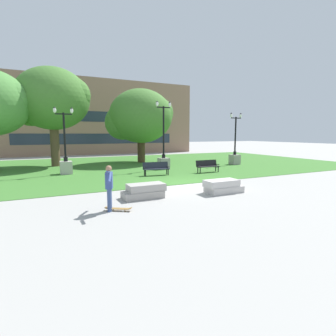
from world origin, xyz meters
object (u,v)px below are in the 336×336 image
object	(u,v)px
concrete_block_center	(144,191)
lamp_post_right	(66,160)
person_skateboarder	(109,185)
concrete_block_left	(223,187)
skateboard	(118,209)
park_bench_near_left	(207,165)
park_bench_near_right	(156,168)
lamp_post_center	(235,154)
lamp_post_left	(164,156)

from	to	relation	value
concrete_block_center	lamp_post_right	xyz separation A→B (m)	(-2.58, 9.00, 0.68)
person_skateboarder	lamp_post_right	size ratio (longest dim) A/B	0.36
concrete_block_left	skateboard	bearing A→B (deg)	-171.55
concrete_block_center	park_bench_near_left	bearing A→B (deg)	37.47
park_bench_near_right	lamp_post_center	bearing A→B (deg)	17.34
lamp_post_right	lamp_post_center	distance (m)	14.78
park_bench_near_right	lamp_post_center	size ratio (longest dim) A/B	0.39
concrete_block_left	person_skateboarder	bearing A→B (deg)	-173.07
skateboard	park_bench_near_left	world-z (taller)	park_bench_near_left
concrete_block_left	park_bench_near_left	size ratio (longest dim) A/B	1.05
concrete_block_left	lamp_post_center	xyz separation A→B (m)	(8.37, 9.23, 0.69)
concrete_block_center	lamp_post_left	bearing A→B (deg)	60.31
park_bench_near_right	person_skateboarder	bearing A→B (deg)	-124.45
park_bench_near_right	lamp_post_left	world-z (taller)	lamp_post_left
concrete_block_center	person_skateboarder	distance (m)	2.39
lamp_post_right	lamp_post_center	bearing A→B (deg)	-1.64
concrete_block_center	lamp_post_right	distance (m)	9.39
park_bench_near_left	park_bench_near_right	distance (m)	4.00
skateboard	park_bench_near_right	world-z (taller)	park_bench_near_right
skateboard	lamp_post_right	xyz separation A→B (m)	(-1.01, 10.46, 0.90)
concrete_block_left	lamp_post_left	world-z (taller)	lamp_post_left
concrete_block_center	skateboard	bearing A→B (deg)	-137.08
concrete_block_left	lamp_post_left	size ratio (longest dim) A/B	0.35
park_bench_near_left	lamp_post_right	xyz separation A→B (m)	(-9.54, 3.67, 0.45)
concrete_block_center	park_bench_near_left	world-z (taller)	park_bench_near_left
lamp_post_center	park_bench_near_right	bearing A→B (deg)	-162.66
park_bench_near_left	lamp_post_center	bearing A→B (deg)	31.78
skateboard	lamp_post_left	world-z (taller)	lamp_post_left
concrete_block_center	skateboard	world-z (taller)	concrete_block_center
concrete_block_left	skateboard	distance (m)	5.46
concrete_block_left	park_bench_near_left	distance (m)	6.76
skateboard	park_bench_near_left	xyz separation A→B (m)	(8.52, 6.79, 0.45)
lamp_post_center	lamp_post_left	bearing A→B (deg)	-178.60
skateboard	lamp_post_left	bearing A→B (deg)	57.18
concrete_block_left	person_skateboarder	xyz separation A→B (m)	(-5.69, -0.69, 0.67)
lamp_post_left	park_bench_near_right	bearing A→B (deg)	-123.92
person_skateboarder	park_bench_near_right	bearing A→B (deg)	55.55
lamp_post_right	person_skateboarder	bearing A→B (deg)	-86.02
person_skateboarder	lamp_post_left	distance (m)	11.79
concrete_block_center	lamp_post_right	size ratio (longest dim) A/B	0.40
person_skateboarder	skateboard	distance (m)	0.95
skateboard	lamp_post_center	bearing A→B (deg)	36.10
park_bench_near_left	lamp_post_right	bearing A→B (deg)	158.97
park_bench_near_right	lamp_post_right	bearing A→B (deg)	149.26
skateboard	park_bench_near_right	bearing A→B (deg)	57.61
lamp_post_center	concrete_block_left	bearing A→B (deg)	-132.19
lamp_post_right	park_bench_near_left	bearing A→B (deg)	-21.03
park_bench_near_right	lamp_post_center	world-z (taller)	lamp_post_center
skateboard	lamp_post_left	distance (m)	11.77
concrete_block_center	park_bench_near_right	bearing A→B (deg)	62.45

